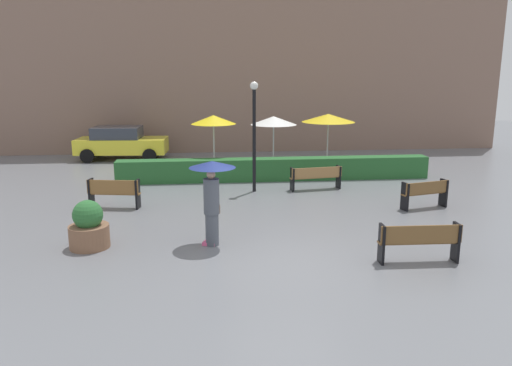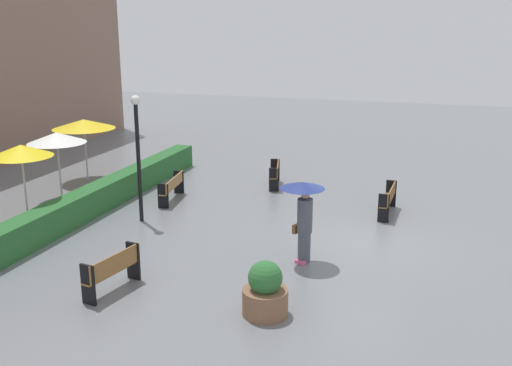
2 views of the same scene
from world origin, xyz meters
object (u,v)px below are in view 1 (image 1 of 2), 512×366
object	(u,v)px
pedestrian_with_umbrella	(212,188)
parked_car	(121,142)
bench_back_row	(316,176)
bench_far_right	(425,192)
lamp_post	(254,125)
patio_umbrella_yellow	(213,120)
patio_umbrella_white	(274,121)
bench_far_left	(114,191)
patio_umbrella_yellow_far	(328,118)
planter_pot	(89,227)
bench_near_right	(420,240)

from	to	relation	value
pedestrian_with_umbrella	parked_car	world-z (taller)	pedestrian_with_umbrella
bench_back_row	parked_car	xyz separation A→B (m)	(-7.92, 7.10, 0.32)
bench_far_right	lamp_post	world-z (taller)	lamp_post
patio_umbrella_yellow	patio_umbrella_white	bearing A→B (deg)	14.25
bench_back_row	patio_umbrella_yellow	world-z (taller)	patio_umbrella_yellow
bench_far_left	parked_car	bearing A→B (deg)	97.60
lamp_post	patio_umbrella_yellow_far	size ratio (longest dim) A/B	1.63
bench_back_row	parked_car	bearing A→B (deg)	138.10
bench_far_left	patio_umbrella_yellow_far	bearing A→B (deg)	36.61
patio_umbrella_yellow	patio_umbrella_white	distance (m)	2.60
patio_umbrella_yellow	patio_umbrella_yellow_far	distance (m)	5.15
bench_far_right	parked_car	bearing A→B (deg)	137.25
pedestrian_with_umbrella	planter_pot	xyz separation A→B (m)	(-2.95, 0.07, -0.91)
planter_pot	patio_umbrella_yellow_far	distance (m)	12.70
bench_far_right	patio_umbrella_yellow	bearing A→B (deg)	137.56
lamp_post	bench_back_row	bearing A→B (deg)	0.81
bench_far_left	parked_car	distance (m)	8.99
bench_far_right	parked_car	xyz separation A→B (m)	(-10.71, 9.90, 0.30)
patio_umbrella_white	patio_umbrella_yellow_far	xyz separation A→B (m)	(2.48, 0.62, 0.03)
bench_far_left	planter_pot	size ratio (longest dim) A/B	1.39
bench_back_row	planter_pot	bearing A→B (deg)	-141.49
bench_near_right	bench_far_right	xyz separation A→B (m)	(2.04, 4.28, -0.02)
bench_near_right	parked_car	bearing A→B (deg)	121.44
lamp_post	bench_far_left	bearing A→B (deg)	-158.57
bench_far_left	lamp_post	size ratio (longest dim) A/B	0.43
patio_umbrella_white	parked_car	size ratio (longest dim) A/B	0.54
bench_back_row	pedestrian_with_umbrella	distance (m)	6.64
pedestrian_with_umbrella	planter_pot	distance (m)	3.09
bench_far_left	patio_umbrella_white	xyz separation A→B (m)	(5.69, 5.45, 1.59)
bench_back_row	bench_near_right	size ratio (longest dim) A/B	1.05
planter_pot	patio_umbrella_white	distance (m)	10.74
pedestrian_with_umbrella	patio_umbrella_yellow_far	bearing A→B (deg)	61.75
bench_back_row	pedestrian_with_umbrella	world-z (taller)	pedestrian_with_umbrella
planter_pot	parked_car	distance (m)	12.50
bench_far_right	parked_car	distance (m)	14.59
bench_back_row	bench_far_right	bearing A→B (deg)	-45.05
planter_pot	parked_car	size ratio (longest dim) A/B	0.27
bench_back_row	planter_pot	world-z (taller)	planter_pot
bench_back_row	planter_pot	distance (m)	8.57
bench_far_right	patio_umbrella_yellow	world-z (taller)	patio_umbrella_yellow
planter_pot	patio_umbrella_yellow_far	size ratio (longest dim) A/B	0.50
planter_pot	parked_car	bearing A→B (deg)	95.57
bench_near_right	bench_far_right	size ratio (longest dim) A/B	1.14
bench_far_right	parked_car	world-z (taller)	parked_car
lamp_post	patio_umbrella_yellow	distance (m)	3.32
pedestrian_with_umbrella	bench_back_row	bearing A→B (deg)	55.21
bench_back_row	patio_umbrella_yellow_far	size ratio (longest dim) A/B	0.81
patio_umbrella_white	lamp_post	bearing A→B (deg)	-107.70
bench_back_row	bench_far_right	world-z (taller)	bench_far_right
bench_far_left	lamp_post	world-z (taller)	lamp_post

